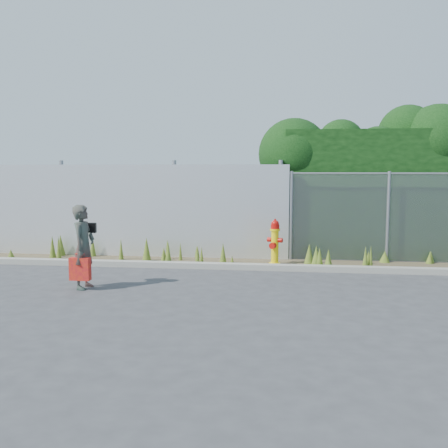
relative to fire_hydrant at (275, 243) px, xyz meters
The scene contains 10 objects.
ground 2.48m from the fire_hydrant, 106.77° to the right, with size 80.00×80.00×0.00m, color #393A3C.
curb 0.98m from the fire_hydrant, 142.95° to the right, with size 16.00×0.22×0.12m, color gray.
weed_strip 0.82m from the fire_hydrant, 169.88° to the left, with size 16.00×1.26×0.55m.
corrugated_fence 4.05m from the fire_hydrant, behind, with size 8.50×0.21×2.30m.
chainlink_fence 3.65m from the fire_hydrant, 10.70° to the left, with size 6.50×0.07×2.05m.
hedge 4.34m from the fire_hydrant, 24.49° to the left, with size 7.96×2.16×3.65m.
fire_hydrant is the anchor object (origin of this frame).
woman 4.15m from the fire_hydrant, 142.62° to the right, with size 0.54×0.35×1.48m, color #0F614F.
red_tote_bag 4.25m from the fire_hydrant, 141.06° to the right, with size 0.36×0.13×0.47m.
black_shoulder_bag 4.03m from the fire_hydrant, 145.45° to the right, with size 0.24×0.10×0.18m.
Camera 1 is at (0.93, -8.47, 2.12)m, focal length 40.00 mm.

